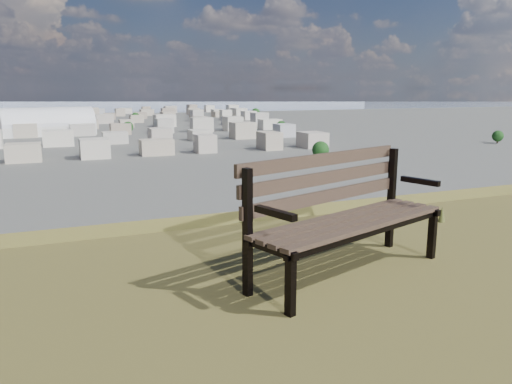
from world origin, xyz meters
name	(u,v)px	position (x,y,z in m)	size (l,w,h in m)	color
park_bench	(342,208)	(0.51, 2.29, 25.54)	(1.92, 1.14, 0.96)	#473328
arena	(48,127)	(-3.48, 309.85, 4.92)	(52.35, 29.23, 20.88)	silver
city_blocks	(53,120)	(0.00, 394.44, 3.50)	(395.00, 361.00, 7.00)	beige
city_trees	(5,127)	(-26.39, 319.00, 4.83)	(406.52, 387.20, 9.98)	#2F2217
bay_water	(51,105)	(0.00, 900.00, 0.00)	(2400.00, 700.00, 0.12)	#8E9DB5
far_hills	(23,89)	(-60.92, 1402.93, 25.47)	(2050.00, 340.00, 60.00)	#8993AB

